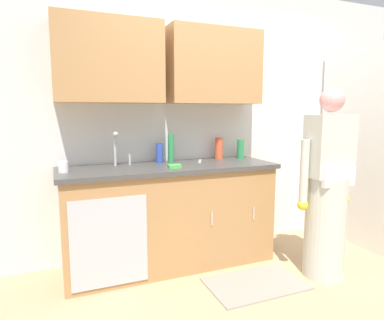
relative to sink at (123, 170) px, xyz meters
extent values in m
plane|color=tan|center=(0.97, -0.71, -0.93)|extent=(9.00, 9.00, 0.00)
cube|color=silver|center=(0.97, 0.34, 0.42)|extent=(4.80, 0.10, 2.70)
cube|color=#B27F4C|center=(-0.07, 0.12, 0.92)|extent=(0.91, 0.34, 0.70)
cube|color=#B27F4C|center=(0.92, 0.12, 0.92)|extent=(0.91, 0.34, 0.70)
cube|color=silver|center=(2.42, -0.31, 0.12)|extent=(0.04, 1.10, 2.10)
cube|color=#B27F4C|center=(0.42, -0.01, -0.48)|extent=(1.90, 0.60, 0.90)
cube|color=#B7BABF|center=(-0.18, -0.31, -0.52)|extent=(0.60, 0.01, 0.72)
cylinder|color=silver|center=(0.71, -0.32, -0.43)|extent=(0.01, 0.01, 0.12)
cylinder|color=silver|center=(1.13, -0.32, -0.43)|extent=(0.01, 0.01, 0.12)
cube|color=#474442|center=(0.42, -0.01, -0.01)|extent=(1.96, 0.66, 0.04)
cube|color=#B7BABF|center=(0.00, -0.01, -0.01)|extent=(0.50, 0.36, 0.03)
cylinder|color=#B7BABF|center=(-0.04, 0.14, 0.16)|extent=(0.02, 0.02, 0.30)
sphere|color=#B7BABF|center=(-0.04, 0.08, 0.30)|extent=(0.04, 0.04, 0.04)
cylinder|color=#B7BABF|center=(0.09, 0.14, 0.06)|extent=(0.02, 0.02, 0.10)
cube|color=white|center=(1.59, -0.75, -0.90)|extent=(0.20, 0.26, 0.06)
cylinder|color=beige|center=(1.59, -0.73, -0.49)|extent=(0.34, 0.34, 0.88)
cube|color=beige|center=(1.59, -0.73, 0.21)|extent=(0.38, 0.22, 0.52)
sphere|color=#E39F9B|center=(1.59, -0.73, 0.59)|extent=(0.20, 0.20, 0.20)
cube|color=white|center=(1.59, -0.85, -0.03)|extent=(0.32, 0.04, 0.16)
cylinder|color=beige|center=(1.36, -0.71, 0.00)|extent=(0.07, 0.07, 0.55)
sphere|color=yellow|center=(1.36, -0.71, -0.28)|extent=(0.09, 0.09, 0.09)
cylinder|color=beige|center=(1.82, -0.71, 0.00)|extent=(0.07, 0.07, 0.55)
sphere|color=yellow|center=(1.82, -0.71, -0.28)|extent=(0.09, 0.09, 0.09)
cube|color=gray|center=(0.95, -0.66, -0.92)|extent=(0.80, 0.50, 0.01)
cylinder|color=#2D8C4C|center=(1.25, 0.15, 0.11)|extent=(0.08, 0.08, 0.19)
cylinder|color=#E05933|center=(1.02, 0.20, 0.12)|extent=(0.08, 0.08, 0.22)
cylinder|color=#334CB2|center=(0.39, 0.18, 0.11)|extent=(0.07, 0.07, 0.18)
cylinder|color=#2D8C4C|center=(0.49, 0.15, 0.15)|extent=(0.06, 0.06, 0.27)
cylinder|color=white|center=(-0.48, -0.04, 0.06)|extent=(0.08, 0.08, 0.09)
cube|color=silver|center=(0.78, 0.12, 0.02)|extent=(0.12, 0.23, 0.01)
cube|color=#4CBF4C|center=(0.41, -0.17, 0.03)|extent=(0.11, 0.07, 0.03)
camera|label=1|loc=(-0.54, -2.92, 0.50)|focal=31.86mm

